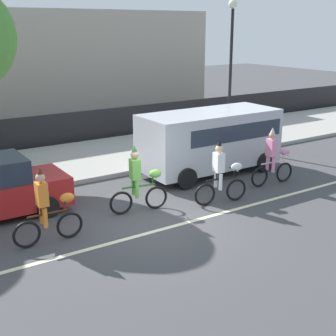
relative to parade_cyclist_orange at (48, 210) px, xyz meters
name	(u,v)px	position (x,y,z in m)	size (l,w,h in m)	color
ground_plane	(154,222)	(2.72, -0.35, -0.84)	(80.00, 80.00, 0.00)	#424244
road_centre_line	(164,229)	(2.72, -0.85, -0.84)	(36.00, 0.14, 0.01)	beige
sidewalk_curb	(63,163)	(2.72, 6.15, -0.77)	(60.00, 5.00, 0.15)	#9E9B93
fence_line	(37,132)	(2.72, 9.05, -0.14)	(40.00, 0.08, 1.40)	black
parade_cyclist_orange	(48,210)	(0.00, 0.00, 0.00)	(1.72, 0.50, 1.92)	black
parade_cyclist_lime	(139,183)	(2.79, 0.53, 0.00)	(1.71, 0.52, 1.92)	black
parade_cyclist_zebra	(222,176)	(5.12, -0.22, 0.00)	(1.71, 0.53, 1.92)	black
parade_cyclist_pink	(273,160)	(7.63, 0.19, 0.00)	(1.72, 0.50, 1.92)	black
parked_van_silver	(212,137)	(6.77, 2.35, 0.44)	(5.00, 2.22, 2.18)	silver
street_lamp_post	(231,52)	(9.52, 4.68, 3.15)	(0.36, 0.36, 5.86)	black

